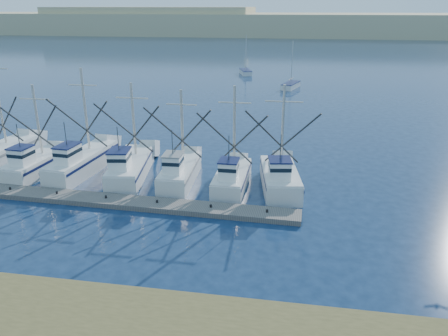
{
  "coord_description": "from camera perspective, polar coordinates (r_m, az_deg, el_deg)",
  "views": [
    {
      "loc": [
        4.38,
        -20.97,
        13.82
      ],
      "look_at": [
        -0.47,
        8.0,
        2.84
      ],
      "focal_mm": 35.0,
      "sensor_mm": 36.0,
      "label": 1
    }
  ],
  "objects": [
    {
      "name": "sailboat_far",
      "position": [
        94.95,
        2.82,
        12.41
      ],
      "size": [
        3.35,
        5.85,
        8.1
      ],
      "rotation": [
        0.0,
        0.0,
        0.29
      ],
      "color": "silver",
      "rests_on": "ground"
    },
    {
      "name": "sailboat_near",
      "position": [
        79.45,
        8.71,
        10.61
      ],
      "size": [
        3.38,
        5.99,
        8.1
      ],
      "rotation": [
        0.0,
        0.0,
        -0.28
      ],
      "color": "silver",
      "rests_on": "ground"
    },
    {
      "name": "dune_ridge",
      "position": [
        231.18,
        8.86,
        18.08
      ],
      "size": [
        360.0,
        60.0,
        10.0
      ],
      "primitive_type": "cube",
      "color": "tan",
      "rests_on": "ground"
    },
    {
      "name": "trawler_fleet",
      "position": [
        37.97,
        -13.63,
        0.16
      ],
      "size": [
        28.92,
        9.23,
        10.35
      ],
      "color": "silver",
      "rests_on": "ground"
    },
    {
      "name": "floating_dock",
      "position": [
        33.72,
        -15.14,
        -4.1
      ],
      "size": [
        28.8,
        2.84,
        0.38
      ],
      "primitive_type": "cube",
      "rotation": [
        0.0,
        0.0,
        -0.03
      ],
      "color": "slate",
      "rests_on": "ground"
    },
    {
      "name": "ground",
      "position": [
        25.49,
        -1.97,
        -12.34
      ],
      "size": [
        500.0,
        500.0,
        0.0
      ],
      "primitive_type": "plane",
      "color": "#0D203B",
      "rests_on": "ground"
    }
  ]
}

